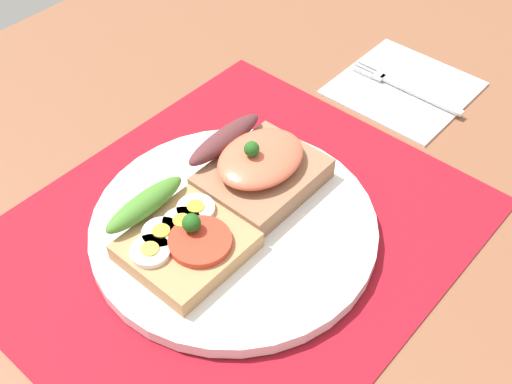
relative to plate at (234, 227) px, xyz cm
name	(u,v)px	position (x,y,z in cm)	size (l,w,h in cm)	color
ground_plane	(235,245)	(0.00, 0.00, -2.53)	(120.00, 90.00, 3.20)	brown
placemat	(234,233)	(0.00, 0.00, -0.78)	(41.12, 35.22, 0.30)	maroon
plate	(234,227)	(0.00, 0.00, 0.00)	(25.45, 25.45, 1.26)	white
sandwich_egg_tomato	(180,237)	(-5.05, 1.46, 1.99)	(9.56, 10.38, 3.89)	tan
sandwich_salmon	(258,167)	(5.15, 1.65, 2.62)	(10.80, 10.04, 5.51)	#92684B
napkin	(406,88)	(28.41, -0.35, -0.63)	(14.11, 13.83, 0.60)	white
fork	(403,86)	(27.89, -0.09, -0.17)	(1.62, 13.89, 0.32)	#B7B7BC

